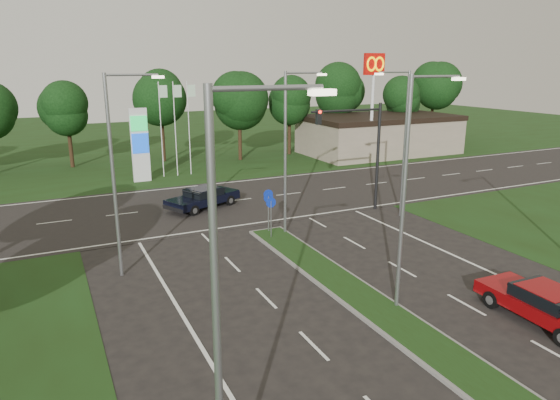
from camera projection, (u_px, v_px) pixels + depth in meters
name	position (u px, v px, depth m)	size (l,w,h in m)	color
verge_far	(142.00, 142.00, 62.07)	(160.00, 50.00, 0.02)	black
cross_road	(225.00, 202.00, 35.07)	(160.00, 12.00, 0.02)	black
median_kerb	(414.00, 335.00, 17.63)	(2.00, 26.00, 0.12)	slate
commercial_building	(379.00, 135.00, 54.16)	(16.00, 9.00, 4.00)	gray
streetlight_median_near	(409.00, 183.00, 18.48)	(2.53, 0.22, 9.00)	gray
streetlight_median_far	(289.00, 145.00, 27.19)	(2.53, 0.22, 9.00)	gray
streetlight_left_near	(226.00, 296.00, 9.38)	(2.53, 0.22, 9.00)	gray
streetlight_left_far	(117.00, 166.00, 21.58)	(2.53, 0.22, 9.00)	gray
streetlight_right_far	(403.00, 137.00, 30.44)	(2.53, 0.22, 9.00)	gray
traffic_signal	(362.00, 141.00, 31.62)	(5.10, 0.42, 7.00)	black
median_signs	(269.00, 205.00, 28.00)	(1.16, 1.76, 2.38)	gray
gas_pylon	(142.00, 143.00, 40.54)	(5.80, 1.26, 8.00)	silver
mcdonalds_sign	(374.00, 79.00, 47.42)	(2.20, 0.47, 10.40)	silver
treeline_far	(168.00, 92.00, 47.20)	(6.00, 6.00, 9.90)	black
red_sedan	(545.00, 304.00, 18.53)	(2.16, 4.96, 1.35)	maroon
navy_sedan	(203.00, 197.00, 33.42)	(5.39, 3.93, 1.37)	black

